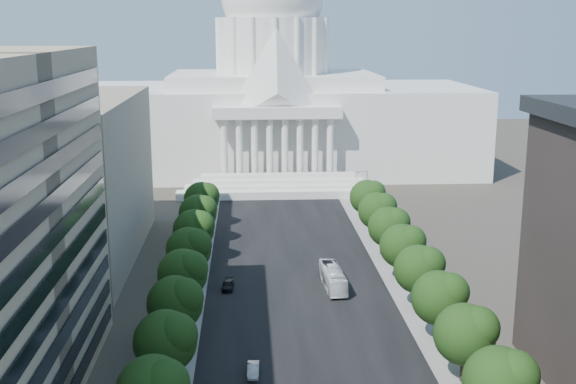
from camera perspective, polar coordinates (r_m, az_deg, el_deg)
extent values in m
cube|color=black|center=(129.29, 0.45, -6.25)|extent=(30.00, 260.00, 0.01)
cube|color=gray|center=(129.51, -8.02, -6.35)|extent=(8.00, 260.00, 0.02)
cube|color=gray|center=(131.84, 8.76, -6.02)|extent=(8.00, 260.00, 0.02)
cube|color=white|center=(219.04, -1.17, 5.08)|extent=(120.00, 50.00, 25.00)
cube|color=white|center=(217.53, -1.19, 8.87)|extent=(60.00, 40.00, 4.00)
cube|color=white|center=(191.27, -0.88, 6.35)|extent=(34.00, 8.00, 3.00)
cylinder|color=white|center=(217.04, -1.20, 11.50)|extent=(32.00, 32.00, 16.00)
cube|color=gray|center=(140.48, -19.76, 0.88)|extent=(38.00, 52.00, 30.00)
cylinder|color=#33261C|center=(90.33, -9.57, -14.28)|extent=(0.56, 0.56, 2.94)
sphere|color=black|center=(88.29, -9.68, -11.57)|extent=(7.60, 7.60, 7.60)
sphere|color=black|center=(87.00, -8.88, -11.10)|extent=(5.32, 5.32, 5.32)
cylinder|color=#33261C|center=(101.09, -8.84, -11.18)|extent=(0.56, 0.56, 2.94)
sphere|color=black|center=(99.27, -8.93, -8.70)|extent=(7.60, 7.60, 7.60)
sphere|color=black|center=(98.03, -8.22, -8.24)|extent=(5.32, 5.32, 5.32)
cylinder|color=#33261C|center=(112.10, -8.27, -8.67)|extent=(0.56, 0.56, 2.94)
sphere|color=black|center=(110.47, -8.34, -6.41)|extent=(7.60, 7.60, 7.60)
sphere|color=black|center=(109.27, -7.70, -5.97)|extent=(5.32, 5.32, 5.32)
cylinder|color=#33261C|center=(123.30, -7.80, -6.62)|extent=(0.56, 0.56, 2.94)
sphere|color=black|center=(121.81, -7.87, -4.54)|extent=(7.60, 7.60, 7.60)
sphere|color=black|center=(120.65, -7.28, -4.13)|extent=(5.32, 5.32, 5.32)
cylinder|color=#33261C|center=(134.63, -7.42, -4.91)|extent=(0.56, 0.56, 2.94)
sphere|color=black|center=(133.28, -7.47, -2.99)|extent=(7.60, 7.60, 7.60)
sphere|color=black|center=(132.14, -6.94, -2.60)|extent=(5.32, 5.32, 5.32)
cylinder|color=#33261C|center=(146.08, -7.09, -3.47)|extent=(0.56, 0.56, 2.94)
sphere|color=black|center=(144.82, -7.15, -1.69)|extent=(7.60, 7.60, 7.60)
sphere|color=black|center=(143.72, -6.65, -1.32)|extent=(5.32, 5.32, 5.32)
cylinder|color=#33261C|center=(157.60, -6.82, -2.24)|extent=(0.56, 0.56, 2.94)
sphere|color=black|center=(156.44, -6.86, -0.57)|extent=(7.60, 7.60, 7.60)
sphere|color=black|center=(155.36, -6.40, -0.23)|extent=(5.32, 5.32, 5.32)
sphere|color=black|center=(81.25, 16.28, -14.20)|extent=(7.60, 7.60, 7.60)
sphere|color=black|center=(80.55, 17.43, -13.62)|extent=(5.32, 5.32, 5.32)
cylinder|color=#33261C|center=(93.48, 13.61, -13.50)|extent=(0.56, 0.56, 2.94)
sphere|color=black|center=(91.51, 13.77, -10.86)|extent=(7.60, 7.60, 7.60)
sphere|color=black|center=(90.79, 14.76, -10.33)|extent=(5.32, 5.32, 5.32)
cylinder|color=#33261C|center=(103.91, 11.69, -10.61)|extent=(0.56, 0.56, 2.94)
sphere|color=black|center=(102.14, 11.81, -8.19)|extent=(7.60, 7.60, 7.60)
sphere|color=black|center=(101.41, 12.69, -7.70)|extent=(5.32, 5.32, 5.32)
cylinder|color=#33261C|center=(114.65, 10.16, -8.24)|extent=(0.56, 0.56, 2.94)
sphere|color=black|center=(113.05, 10.25, -6.02)|extent=(7.60, 7.60, 7.60)
sphere|color=black|center=(112.31, 11.03, -5.57)|extent=(5.32, 5.32, 5.32)
cylinder|color=#33261C|center=(125.62, 8.90, -6.28)|extent=(0.56, 0.56, 2.94)
sphere|color=black|center=(124.16, 8.97, -4.24)|extent=(7.60, 7.60, 7.60)
sphere|color=black|center=(123.41, 9.67, -3.82)|extent=(5.32, 5.32, 5.32)
cylinder|color=#33261C|center=(136.77, 7.85, -4.64)|extent=(0.56, 0.56, 2.94)
sphere|color=black|center=(135.43, 7.91, -2.74)|extent=(7.60, 7.60, 7.60)
sphere|color=black|center=(134.67, 8.55, -2.35)|extent=(5.32, 5.32, 5.32)
cylinder|color=#33261C|center=(148.04, 6.97, -3.24)|extent=(0.56, 0.56, 2.94)
sphere|color=black|center=(146.81, 7.02, -1.48)|extent=(7.60, 7.60, 7.60)
sphere|color=black|center=(146.05, 7.60, -1.11)|extent=(5.32, 5.32, 5.32)
cylinder|color=#33261C|center=(159.42, 6.21, -2.04)|extent=(0.56, 0.56, 2.94)
sphere|color=black|center=(158.28, 6.25, -0.40)|extent=(7.60, 7.60, 7.60)
sphere|color=black|center=(157.52, 6.79, -0.05)|extent=(5.32, 5.32, 5.32)
cylinder|color=gray|center=(79.70, 17.55, -12.74)|extent=(2.40, 0.14, 0.14)
sphere|color=gray|center=(79.37, 16.78, -12.87)|extent=(0.44, 0.44, 0.44)
cylinder|color=gray|center=(103.41, 13.13, -8.98)|extent=(0.18, 0.18, 9.00)
cylinder|color=gray|center=(101.58, 12.60, -6.77)|extent=(2.40, 0.14, 0.14)
sphere|color=gray|center=(101.32, 11.99, -6.85)|extent=(0.44, 0.44, 0.44)
cylinder|color=gray|center=(126.14, 9.97, -4.79)|extent=(0.18, 0.18, 9.00)
cylinder|color=gray|center=(124.64, 9.51, -2.93)|extent=(2.40, 0.14, 0.14)
sphere|color=gray|center=(124.43, 9.01, -2.99)|extent=(0.44, 0.44, 0.44)
cylinder|color=gray|center=(149.59, 7.81, -1.89)|extent=(0.18, 0.18, 9.00)
cylinder|color=gray|center=(148.33, 7.41, -0.30)|extent=(2.40, 0.14, 0.14)
sphere|color=gray|center=(148.15, 6.99, -0.34)|extent=(0.44, 0.44, 0.44)
cylinder|color=gray|center=(173.47, 6.25, 0.22)|extent=(0.18, 0.18, 9.00)
cylinder|color=gray|center=(172.38, 5.89, 1.61)|extent=(2.40, 0.14, 0.14)
sphere|color=gray|center=(172.23, 5.53, 1.57)|extent=(0.44, 0.44, 0.44)
imported|color=#9E9FA5|center=(92.77, -2.77, -13.88)|extent=(1.60, 4.23, 1.38)
imported|color=black|center=(120.84, -4.77, -7.37)|extent=(2.07, 4.61, 1.31)
imported|color=silver|center=(121.07, 3.56, -6.77)|extent=(3.56, 12.55, 3.46)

